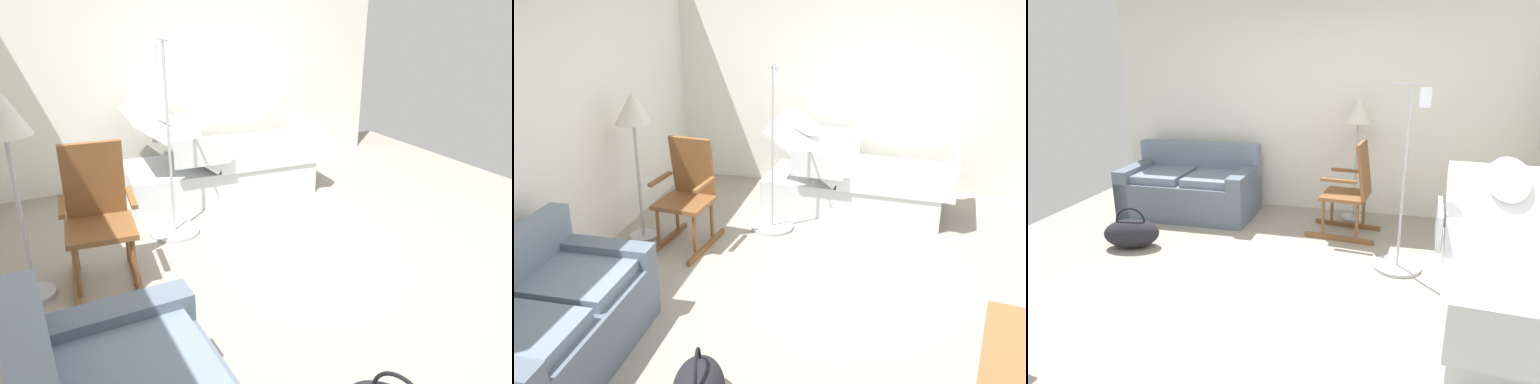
# 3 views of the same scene
# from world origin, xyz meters

# --- Properties ---
(ground_plane) EXTENTS (6.30, 6.30, 0.00)m
(ground_plane) POSITION_xyz_m (0.00, 0.00, 0.00)
(ground_plane) COLOR gray
(side_wall) EXTENTS (0.10, 4.82, 2.70)m
(side_wall) POSITION_xyz_m (2.57, 0.00, 1.35)
(side_wall) COLOR silver
(side_wall) RESTS_ON ground
(hospital_bed) EXTENTS (1.13, 2.13, 1.14)m
(hospital_bed) POSITION_xyz_m (1.81, 0.04, 0.31)
(hospital_bed) COLOR silver
(hospital_bed) RESTS_ON ground
(rocking_chair) EXTENTS (0.81, 0.56, 1.05)m
(rocking_chair) POSITION_xyz_m (0.54, 1.53, 0.50)
(rocking_chair) COLOR brown
(rocking_chair) RESTS_ON ground
(floor_lamp) EXTENTS (0.34, 0.34, 1.48)m
(floor_lamp) POSITION_xyz_m (0.54, 2.02, 1.23)
(floor_lamp) COLOR #B2B5BA
(floor_lamp) RESTS_ON ground
(iv_pole) EXTENTS (0.44, 0.44, 1.69)m
(iv_pole) POSITION_xyz_m (1.06, 0.81, 0.25)
(iv_pole) COLOR #B2B5BA
(iv_pole) RESTS_ON ground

